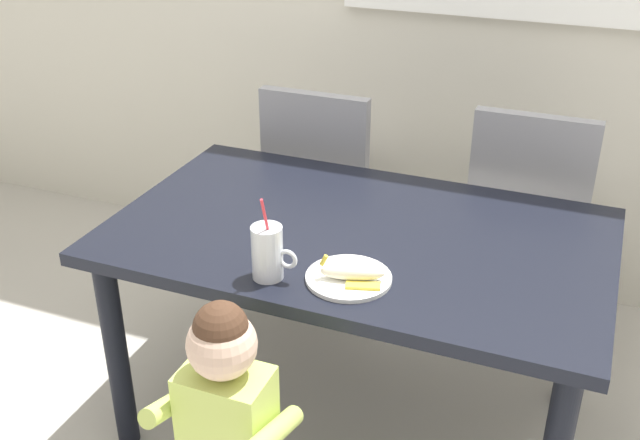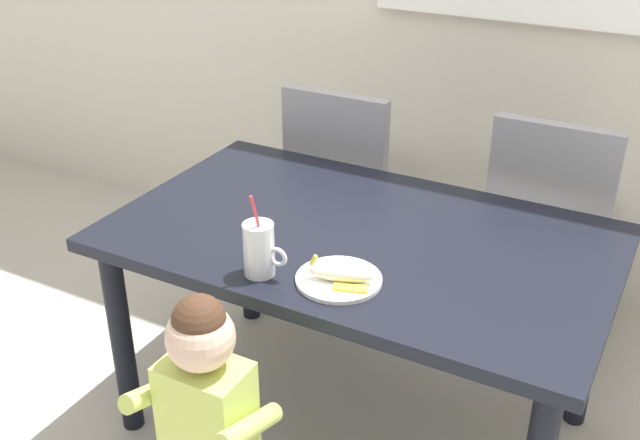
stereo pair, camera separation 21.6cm
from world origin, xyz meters
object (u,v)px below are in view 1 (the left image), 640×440
(dining_table, at_px, (357,258))
(toddler_standing, at_px, (226,410))
(milk_cup, at_px, (268,255))
(peeled_banana, at_px, (353,273))
(snack_plate, at_px, (349,278))
(dining_chair_left, at_px, (325,186))
(dining_chair_right, at_px, (528,213))

(dining_table, xyz_separation_m, toddler_standing, (-0.11, -0.64, -0.11))
(toddler_standing, relative_size, milk_cup, 3.37)
(toddler_standing, height_order, peeled_banana, toddler_standing)
(snack_plate, xyz_separation_m, peeled_banana, (0.02, -0.01, 0.03))
(dining_table, xyz_separation_m, dining_chair_left, (-0.36, 0.64, -0.10))
(dining_table, xyz_separation_m, peeled_banana, (0.09, -0.29, 0.13))
(dining_table, bearing_deg, snack_plate, -75.75)
(toddler_standing, height_order, milk_cup, milk_cup)
(dining_chair_left, xyz_separation_m, snack_plate, (0.43, -0.92, 0.20))
(milk_cup, distance_m, snack_plate, 0.22)
(toddler_standing, xyz_separation_m, peeled_banana, (0.20, 0.35, 0.24))
(dining_chair_left, relative_size, peeled_banana, 5.47)
(dining_chair_right, height_order, peeled_banana, dining_chair_right)
(dining_chair_left, distance_m, dining_chair_right, 0.78)
(dining_chair_right, distance_m, peeled_banana, 1.07)
(dining_table, height_order, dining_chair_right, dining_chair_right)
(dining_chair_left, xyz_separation_m, dining_chair_right, (0.78, 0.06, 0.00))
(toddler_standing, relative_size, peeled_banana, 4.78)
(dining_table, distance_m, snack_plate, 0.30)
(milk_cup, height_order, peeled_banana, milk_cup)
(toddler_standing, distance_m, snack_plate, 0.46)
(dining_chair_left, height_order, toddler_standing, dining_chair_left)
(dining_table, relative_size, dining_chair_right, 1.54)
(dining_chair_right, height_order, milk_cup, milk_cup)
(dining_chair_right, xyz_separation_m, snack_plate, (-0.35, -0.98, 0.20))
(toddler_standing, bearing_deg, milk_cup, 93.69)
(dining_chair_left, distance_m, snack_plate, 1.03)
(dining_chair_left, relative_size, milk_cup, 3.86)
(dining_chair_left, bearing_deg, dining_chair_right, -175.51)
(milk_cup, bearing_deg, dining_chair_left, 102.86)
(dining_table, distance_m, milk_cup, 0.40)
(dining_chair_left, xyz_separation_m, milk_cup, (0.22, -0.98, 0.26))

